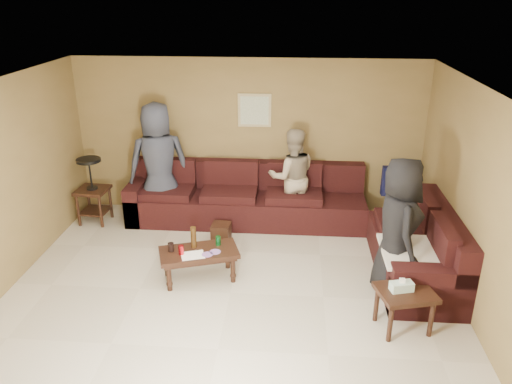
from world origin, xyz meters
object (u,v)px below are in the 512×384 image
Objects in this scene: end_table_left at (92,189)px; person_left at (159,163)px; waste_bin at (221,234)px; side_table_right at (405,296)px; coffee_table at (198,254)px; sectional_sofa at (298,218)px; person_right at (398,227)px; person_middle at (292,177)px.

person_left is (1.05, 0.17, 0.40)m from end_table_left.
waste_bin is at bearing 123.79° from person_left.
coffee_table is at bearing 161.05° from side_table_right.
side_table_right is at bearing 121.64° from person_left.
side_table_right is 2.88m from waste_bin.
sectional_sofa is at bearing 44.22° from coffee_table.
coffee_table is 2.47m from person_right.
side_table_right is 0.89m from person_right.
sectional_sofa is at bearing 146.25° from person_left.
waste_bin is (-1.10, -0.26, -0.17)m from sectional_sofa.
sectional_sofa is at bearing 36.90° from person_right.
end_table_left reaches higher than side_table_right.
sectional_sofa is 1.74m from coffee_table.
person_left is (-1.06, 0.75, 0.80)m from waste_bin.
sectional_sofa reaches higher than side_table_right.
side_table_right is at bearing 172.75° from person_right.
end_table_left is at bearing 174.18° from sectional_sofa.
side_table_right is (2.39, -0.82, 0.06)m from coffee_table.
coffee_table is at bearing 83.10° from person_right.
person_middle is (3.11, 0.22, 0.21)m from end_table_left.
person_left is at bearing 9.01° from end_table_left.
coffee_table reaches higher than side_table_right.
person_middle is (2.06, 0.06, -0.19)m from person_left.
waste_bin is (0.15, 0.96, -0.19)m from coffee_table.
person_left is 3.77m from person_right.
person_left is at bearing -7.47° from person_middle.
person_middle reaches higher than sectional_sofa.
waste_bin is 0.16× the size of person_left.
waste_bin is 1.43m from person_middle.
side_table_right is at bearing -38.42° from waste_bin.
person_middle is at bearing 100.28° from sectional_sofa.
person_right is (1.27, -1.82, 0.09)m from person_middle.
sectional_sofa is 3.23m from end_table_left.
person_right is at bearing 115.66° from person_middle.
end_table_left is 3.12m from person_middle.
end_table_left is 2.22m from waste_bin.
person_left reaches higher than waste_bin.
person_left is at bearing 56.46° from person_right.
person_left is 2.07m from person_middle.
person_left is at bearing 142.56° from side_table_right.
waste_bin is 1.52m from person_left.
sectional_sofa reaches higher than waste_bin.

